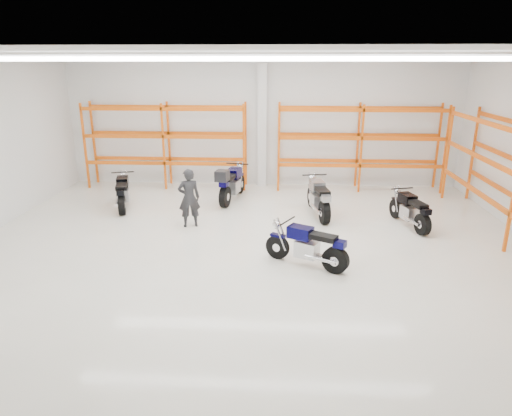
# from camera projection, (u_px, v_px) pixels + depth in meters

# --- Properties ---
(ground) EXTENTS (14.00, 14.00, 0.00)m
(ground) POSITION_uv_depth(u_px,v_px,m) (251.00, 246.00, 11.28)
(ground) COLOR silver
(ground) RESTS_ON ground
(room_shell) EXTENTS (14.02, 12.02, 4.51)m
(room_shell) POSITION_uv_depth(u_px,v_px,m) (251.00, 111.00, 10.30)
(room_shell) COLOR white
(room_shell) RESTS_ON ground
(motorcycle_main) EXTENTS (1.83, 1.09, 0.99)m
(motorcycle_main) POSITION_uv_depth(u_px,v_px,m) (310.00, 247.00, 10.02)
(motorcycle_main) COLOR black
(motorcycle_main) RESTS_ON ground
(motorcycle_back_a) EXTENTS (0.82, 2.06, 1.03)m
(motorcycle_back_a) POSITION_uv_depth(u_px,v_px,m) (123.00, 193.00, 14.02)
(motorcycle_back_a) COLOR black
(motorcycle_back_a) RESTS_ON ground
(motorcycle_back_b) EXTENTS (0.91, 2.36, 1.22)m
(motorcycle_back_b) POSITION_uv_depth(u_px,v_px,m) (231.00, 184.00, 14.66)
(motorcycle_back_b) COLOR black
(motorcycle_back_b) RESTS_ON ground
(motorcycle_back_c) EXTENTS (0.75, 2.24, 1.11)m
(motorcycle_back_c) POSITION_uv_depth(u_px,v_px,m) (319.00, 199.00, 13.33)
(motorcycle_back_c) COLOR black
(motorcycle_back_c) RESTS_ON ground
(motorcycle_back_d) EXTENTS (0.80, 1.94, 0.97)m
(motorcycle_back_d) POSITION_uv_depth(u_px,v_px,m) (411.00, 211.00, 12.42)
(motorcycle_back_d) COLOR black
(motorcycle_back_d) RESTS_ON ground
(standing_man) EXTENTS (0.68, 0.54, 1.63)m
(standing_man) POSITION_uv_depth(u_px,v_px,m) (189.00, 198.00, 12.38)
(standing_man) COLOR black
(standing_man) RESTS_ON ground
(structural_column) EXTENTS (0.32, 0.32, 4.50)m
(structural_column) POSITION_uv_depth(u_px,v_px,m) (262.00, 124.00, 16.12)
(structural_column) COLOR white
(structural_column) RESTS_ON ground
(pallet_racking_back_left) EXTENTS (5.67, 0.87, 3.00)m
(pallet_racking_back_left) POSITION_uv_depth(u_px,v_px,m) (166.00, 137.00, 16.13)
(pallet_racking_back_left) COLOR #F54C05
(pallet_racking_back_left) RESTS_ON ground
(pallet_racking_back_right) EXTENTS (5.67, 0.87, 3.00)m
(pallet_racking_back_right) POSITION_uv_depth(u_px,v_px,m) (360.00, 139.00, 15.76)
(pallet_racking_back_right) COLOR #F54C05
(pallet_racking_back_right) RESTS_ON ground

